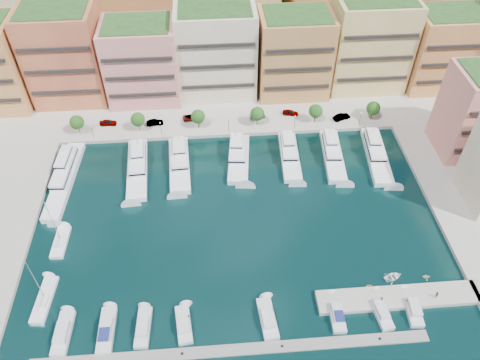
{
  "coord_description": "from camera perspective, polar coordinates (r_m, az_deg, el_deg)",
  "views": [
    {
      "loc": [
        -4.59,
        -67.85,
        81.18
      ],
      "look_at": [
        1.28,
        7.32,
        6.0
      ],
      "focal_mm": 35.0,
      "sensor_mm": 36.0,
      "label": 1
    }
  ],
  "objects": [
    {
      "name": "apartment_6",
      "position": [
        152.75,
        23.59,
        14.39
      ],
      "size": [
        20.0,
        15.5,
        22.8
      ],
      "color": "#E69454",
      "rests_on": "north_quay"
    },
    {
      "name": "tree_1",
      "position": [
        128.42,
        -12.35,
        7.22
      ],
      "size": [
        3.8,
        3.8,
        5.65
      ],
      "color": "#473323",
      "rests_on": "north_quay"
    },
    {
      "name": "yacht_6",
      "position": [
        125.54,
        16.24,
        3.22
      ],
      "size": [
        6.8,
        21.44,
        7.3
      ],
      "color": "white",
      "rests_on": "ground"
    },
    {
      "name": "apartment_4",
      "position": [
        138.44,
        6.59,
        15.02
      ],
      "size": [
        20.0,
        15.5,
        23.8
      ],
      "color": "#C7854A",
      "rests_on": "north_quay"
    },
    {
      "name": "lamppost_0",
      "position": [
        129.54,
        -17.63,
        5.86
      ],
      "size": [
        0.3,
        0.3,
        4.2
      ],
      "color": "black",
      "rests_on": "north_quay"
    },
    {
      "name": "tree_4",
      "position": [
        130.12,
        9.21,
        8.3
      ],
      "size": [
        3.8,
        3.8,
        5.65
      ],
      "color": "#473323",
      "rests_on": "north_quay"
    },
    {
      "name": "backblock_0",
      "position": [
        164.05,
        -23.15,
        18.09
      ],
      "size": [
        26.0,
        18.0,
        30.0
      ],
      "primitive_type": "cube",
      "color": "#F7E7BE",
      "rests_on": "north_quay"
    },
    {
      "name": "lamppost_1",
      "position": [
        126.39,
        -9.66,
        6.46
      ],
      "size": [
        0.3,
        0.3,
        4.2
      ],
      "color": "black",
      "rests_on": "north_quay"
    },
    {
      "name": "car_0",
      "position": [
        134.27,
        -15.79,
        6.76
      ],
      "size": [
        4.63,
        1.99,
        1.56
      ],
      "primitive_type": "imported",
      "rotation": [
        0.0,
        0.0,
        1.54
      ],
      "color": "gray",
      "rests_on": "north_quay"
    },
    {
      "name": "tender_2",
      "position": [
        101.58,
        18.16,
        -11.16
      ],
      "size": [
        4.39,
        3.64,
        0.79
      ],
      "primitive_type": "imported",
      "rotation": [
        0.0,
        0.0,
        1.85
      ],
      "color": "white",
      "rests_on": "ground"
    },
    {
      "name": "cruiser_0",
      "position": [
        96.08,
        -20.78,
        -17.11
      ],
      "size": [
        3.12,
        8.92,
        2.55
      ],
      "color": "silver",
      "rests_on": "ground"
    },
    {
      "name": "person_0",
      "position": [
        96.0,
        16.85,
        -13.82
      ],
      "size": [
        0.53,
        0.74,
        1.9
      ],
      "primitive_type": "imported",
      "rotation": [
        0.0,
        0.0,
        1.68
      ],
      "color": "navy",
      "rests_on": "finger_pier"
    },
    {
      "name": "backblock_3",
      "position": [
        161.05,
        10.85,
        20.3
      ],
      "size": [
        26.0,
        18.0,
        30.0
      ],
      "primitive_type": "cube",
      "color": "#E69454",
      "rests_on": "north_quay"
    },
    {
      "name": "car_5",
      "position": [
        134.25,
        12.29,
        7.53
      ],
      "size": [
        5.22,
        3.34,
        1.62
      ],
      "primitive_type": "imported",
      "rotation": [
        0.0,
        0.0,
        1.93
      ],
      "color": "gray",
      "rests_on": "north_quay"
    },
    {
      "name": "sailboat_1",
      "position": [
        108.99,
        -21.02,
        -7.14
      ],
      "size": [
        3.12,
        8.53,
        13.2
      ],
      "color": "white",
      "rests_on": "ground"
    },
    {
      "name": "cruiser_9",
      "position": [
        98.56,
        20.32,
        -14.47
      ],
      "size": [
        3.14,
        7.97,
        2.55
      ],
      "color": "silver",
      "rests_on": "ground"
    },
    {
      "name": "south_pontoon",
      "position": [
        89.58,
        -0.93,
        -20.08
      ],
      "size": [
        72.0,
        2.2,
        0.35
      ],
      "primitive_type": "cube",
      "color": "gray",
      "rests_on": "ground"
    },
    {
      "name": "ground",
      "position": [
        105.9,
        -0.38,
        -5.13
      ],
      "size": [
        400.0,
        400.0,
        0.0
      ],
      "primitive_type": "plane",
      "color": "black",
      "rests_on": "ground"
    },
    {
      "name": "lamppost_4",
      "position": [
        132.07,
        14.49,
        7.47
      ],
      "size": [
        0.3,
        0.3,
        4.2
      ],
      "color": "black",
      "rests_on": "north_quay"
    },
    {
      "name": "backblock_1",
      "position": [
        157.44,
        -12.21,
        19.51
      ],
      "size": [
        26.0,
        18.0,
        30.0
      ],
      "primitive_type": "cube",
      "color": "#C7854A",
      "rests_on": "north_quay"
    },
    {
      "name": "finger_pier",
      "position": [
        99.44,
        18.65,
        -13.56
      ],
      "size": [
        32.0,
        5.0,
        2.0
      ],
      "primitive_type": "cube",
      "color": "#9E998E",
      "rests_on": "ground"
    },
    {
      "name": "yacht_4",
      "position": [
        120.98,
        6.04,
        3.16
      ],
      "size": [
        5.46,
        18.31,
        7.3
      ],
      "color": "white",
      "rests_on": "ground"
    },
    {
      "name": "apartment_5",
      "position": [
        144.93,
        15.44,
        15.84
      ],
      "size": [
        22.0,
        16.5,
        26.8
      ],
      "color": "#EBCF7C",
      "rests_on": "north_quay"
    },
    {
      "name": "lamppost_3",
      "position": [
        127.69,
        6.72,
        7.28
      ],
      "size": [
        0.3,
        0.3,
        4.2
      ],
      "color": "black",
      "rests_on": "north_quay"
    },
    {
      "name": "tree_5",
      "position": [
        134.55,
        15.95,
        8.4
      ],
      "size": [
        3.8,
        3.8,
        5.65
      ],
      "color": "#473323",
      "rests_on": "north_quay"
    },
    {
      "name": "sailboat_0",
      "position": [
        101.46,
        -22.73,
        -13.34
      ],
      "size": [
        3.66,
        10.41,
        13.2
      ],
      "color": "white",
      "rests_on": "ground"
    },
    {
      "name": "yacht_3",
      "position": [
        119.67,
        -0.17,
        2.98
      ],
      "size": [
        6.87,
        18.06,
        7.3
      ],
      "color": "white",
      "rests_on": "ground"
    },
    {
      "name": "hillside",
      "position": [
        195.56,
        -2.9,
        20.34
      ],
      "size": [
        240.0,
        40.0,
        58.0
      ],
      "primitive_type": "cube",
      "color": "#243B18",
      "rests_on": "ground"
    },
    {
      "name": "yacht_0",
      "position": [
        122.11,
        -20.56,
        0.49
      ],
      "size": [
        5.85,
        26.55,
        7.3
      ],
      "color": "white",
      "rests_on": "ground"
    },
    {
      "name": "cruiser_8",
      "position": [
        96.37,
        16.73,
        -15.02
      ],
      "size": [
        3.39,
        8.44,
        2.55
      ],
      "color": "silver",
      "rests_on": "ground"
    },
    {
      "name": "apartment_2",
      "position": [
        137.73,
        -11.88,
        13.94
      ],
      "size": [
        20.0,
        15.5,
        22.8
      ],
      "color": "tan",
      "rests_on": "north_quay"
    },
    {
      "name": "lamppost_2",
      "position": [
        125.76,
        -1.44,
        6.94
      ],
      "size": [
        0.3,
        0.3,
        4.2
      ],
      "color": "black",
      "rests_on": "north_quay"
    },
    {
      "name": "cruiser_7",
      "position": [
        94.03,
        11.68,
        -15.7
      ],
      "size": [
        2.73,
        7.88,
        2.66
      ],
      "color": "silver",
      "rests_on": "ground"
    },
    {
      "name": "cruiser_2",
      "position": [
        92.67,
        -11.71,
        -17.23
      ],
      "size": [
        2.98,
        8.22,
        2.55
      ],
      "color": "silver",
      "rests_on": "ground"
    },
    {
      "name": "backblock_4",
      "position": [
        170.92,
        21.25,
        19.67
      ],
      "size": [
        26.0,
        18.0,
        30.0
      ],
      "primitive_type": "cube",
      "color": "#D78147",
      "rests_on": "north_quay"
    },
    {
      "name": "tree_2",
      "position": [
        126.99,
        -5.15,
        7.71
      ],
      "size": [
        3.8,
        3.8,
        5.65
      ],
      "color": "#473323",
      "rests_on": "north_quay"
    },
    {
      "name": "tree_0",
      "position": [
        131.79,
        -19.27,
        6.65
      ],
      "size": [
        3.8,
        3.8,
        5.65
      ],
      "color": "#473323",
      "rests_on": "north_quay"
    },
    {
      "name": "yacht_5",
      "position": [
        122.88,
        11.2,
        3.29
      ],
      "size": [
        6.11,
        19.47,
        7.3
      ],
      "color": "white",
      "rests_on": "ground"
    },
    {
      "name": "apartment_1",
      "position": [
        142.78,
        -20.55,
        14.12
      ],
      "size": [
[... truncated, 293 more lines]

